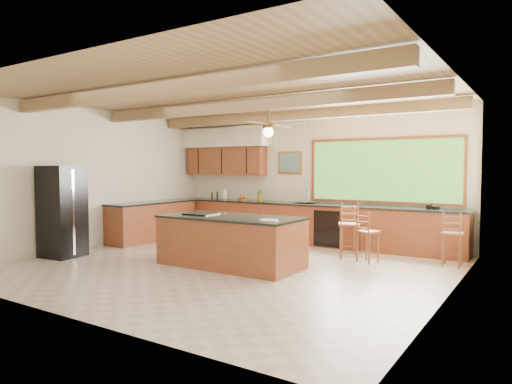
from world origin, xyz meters
The scene contains 9 objects.
ground centered at (0.00, 0.00, 0.00)m, with size 7.20×7.20×0.00m, color beige.
room_shell centered at (-0.17, 0.65, 2.21)m, with size 7.27×6.54×3.02m.
counter_run centered at (-0.82, 2.52, 0.46)m, with size 7.12×3.10×1.24m.
island centered at (0.02, 0.03, 0.44)m, with size 2.53×1.21×0.90m.
refrigerator centered at (-3.22, -1.07, 0.88)m, with size 0.75×0.74×1.77m.
bar_stool_a centered at (1.32, 2.40, 0.59)m, with size 0.41×0.41×0.99m.
bar_stool_b centered at (1.95, 1.57, 0.55)m, with size 0.42×0.42×0.94m.
bar_stool_c centered at (1.51, 1.74, 0.64)m, with size 0.51×0.51×1.08m.
bar_stool_d centered at (3.30, 2.06, 0.57)m, with size 0.36×0.36×0.96m.
Camera 1 is at (4.71, -6.42, 1.72)m, focal length 32.00 mm.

